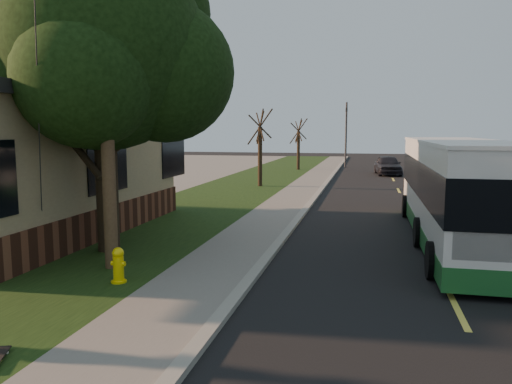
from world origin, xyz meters
The scene contains 14 objects.
ground centered at (0.00, 0.00, 0.00)m, with size 120.00×120.00×0.00m, color black.
road centered at (4.00, 10.00, 0.01)m, with size 8.00×80.00×0.01m, color black.
curb centered at (0.00, 10.00, 0.06)m, with size 0.25×80.00×0.12m, color gray.
sidewalk centered at (-1.00, 10.00, 0.04)m, with size 2.00×80.00×0.08m, color slate.
grass_verge centered at (-4.50, 10.00, 0.04)m, with size 5.00×80.00×0.07m, color black.
fire_hydrant centered at (-2.60, 0.00, 0.43)m, with size 0.32×0.32×0.74m.
utility_pole centered at (-3.31, 0.99, 4.63)m, with size 2.86×3.21×9.07m.
leafy_tree centered at (-4.17, 2.65, 5.17)m, with size 6.30×6.00×7.80m.
bare_tree_near centered at (-3.50, 18.00, 2.15)m, with size 1.38×1.21×4.31m.
bare_tree_far centered at (-3.00, 30.00, 2.00)m, with size 1.38×1.21×4.03m.
traffic_signal centered at (0.50, 34.00, 3.16)m, with size 0.18×0.22×5.50m.
transit_bus centered at (4.90, 5.83, 1.55)m, with size 2.48×10.76×2.92m.
dumpster centered at (-9.47, 8.76, 0.72)m, with size 1.73×1.48×1.35m.
distant_car centered at (3.77, 27.62, 0.70)m, with size 1.64×4.09×1.39m, color black.
Camera 1 is at (2.36, -9.13, 3.21)m, focal length 35.00 mm.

